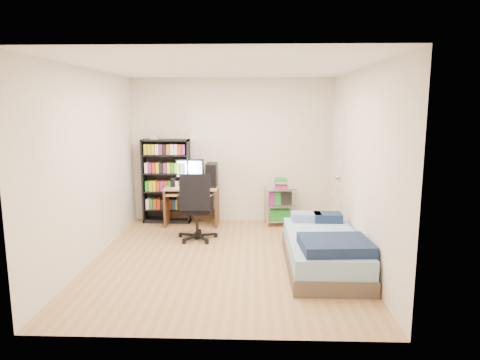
{
  "coord_description": "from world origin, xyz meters",
  "views": [
    {
      "loc": [
        0.39,
        -5.46,
        2.02
      ],
      "look_at": [
        0.19,
        0.4,
        1.01
      ],
      "focal_mm": 32.0,
      "sensor_mm": 36.0,
      "label": 1
    }
  ],
  "objects_px": {
    "media_shelf": "(166,180)",
    "computer_desk": "(197,190)",
    "office_chair": "(197,219)",
    "bed": "(324,250)"
  },
  "relations": [
    {
      "from": "office_chair",
      "to": "computer_desk",
      "type": "bearing_deg",
      "value": 95.82
    },
    {
      "from": "media_shelf",
      "to": "computer_desk",
      "type": "xyz_separation_m",
      "value": [
        0.56,
        -0.14,
        -0.14
      ]
    },
    {
      "from": "computer_desk",
      "to": "office_chair",
      "type": "distance_m",
      "value": 0.93
    },
    {
      "from": "computer_desk",
      "to": "bed",
      "type": "height_order",
      "value": "computer_desk"
    },
    {
      "from": "computer_desk",
      "to": "office_chair",
      "type": "xyz_separation_m",
      "value": [
        0.1,
        -0.89,
        -0.27
      ]
    },
    {
      "from": "media_shelf",
      "to": "bed",
      "type": "distance_m",
      "value": 3.25
    },
    {
      "from": "office_chair",
      "to": "media_shelf",
      "type": "bearing_deg",
      "value": 122.1
    },
    {
      "from": "media_shelf",
      "to": "bed",
      "type": "relative_size",
      "value": 0.83
    },
    {
      "from": "media_shelf",
      "to": "office_chair",
      "type": "relative_size",
      "value": 1.45
    },
    {
      "from": "media_shelf",
      "to": "office_chair",
      "type": "bearing_deg",
      "value": -57.18
    }
  ]
}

